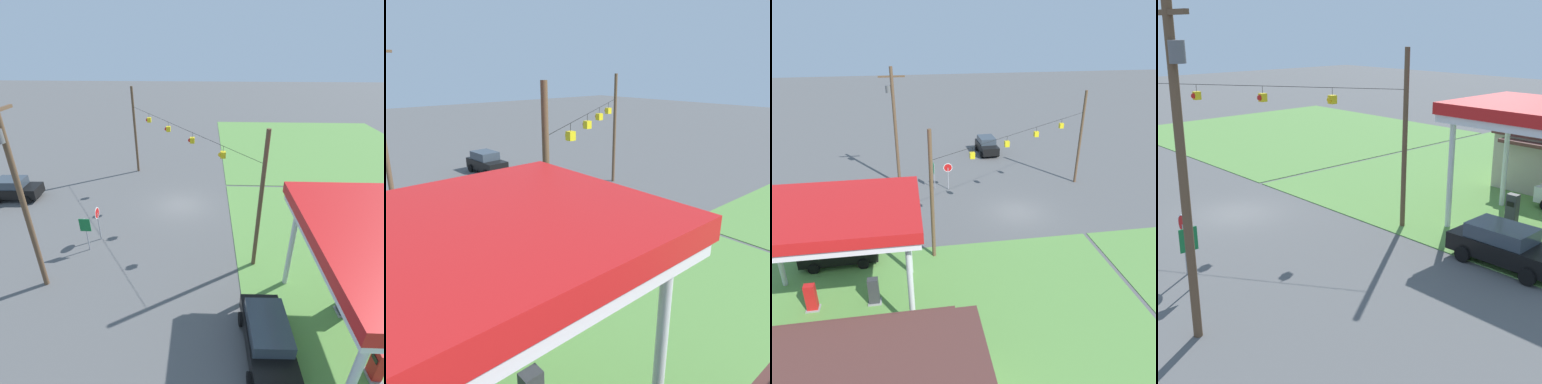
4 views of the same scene
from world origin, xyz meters
TOP-DOWN VIEW (x-y plane):
  - ground_plane at (0.00, 0.00)m, footprint 160.00×160.00m
  - grass_verge_opposite_corner at (-16.00, 16.00)m, footprint 24.00×24.00m
  - fuel_pump_near at (10.67, 8.96)m, footprint 0.71×0.56m
  - fuel_pump_far at (13.89, 8.96)m, footprint 0.71×0.56m
  - car_at_pumps_front at (12.93, 4.74)m, footprint 4.77×2.17m
  - car_on_crossroad at (-0.60, -14.35)m, footprint 2.24×4.17m
  - stop_sign_roadside at (4.93, -5.21)m, footprint 0.80×0.08m
  - route_sign at (6.14, -5.60)m, footprint 0.10×0.70m
  - utility_pole_main at (9.30, -6.99)m, footprint 2.20×0.44m
  - signal_span_gantry at (0.00, -0.01)m, footprint 14.42×10.24m

SIDE VIEW (x-z plane):
  - ground_plane at x=0.00m, z-range 0.00..0.00m
  - grass_verge_opposite_corner at x=-16.00m, z-range 0.00..0.04m
  - fuel_pump_near at x=10.67m, z-range -0.04..1.59m
  - fuel_pump_far at x=13.89m, z-range -0.04..1.59m
  - car_at_pumps_front at x=12.93m, z-range 0.04..1.72m
  - car_on_crossroad at x=-0.60m, z-range 0.02..1.90m
  - route_sign at x=6.14m, z-range 0.51..2.91m
  - stop_sign_roadside at x=4.93m, z-range 0.56..3.06m
  - signal_span_gantry at x=0.00m, z-range 0.39..8.90m
  - utility_pole_main at x=9.30m, z-range 0.60..11.14m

